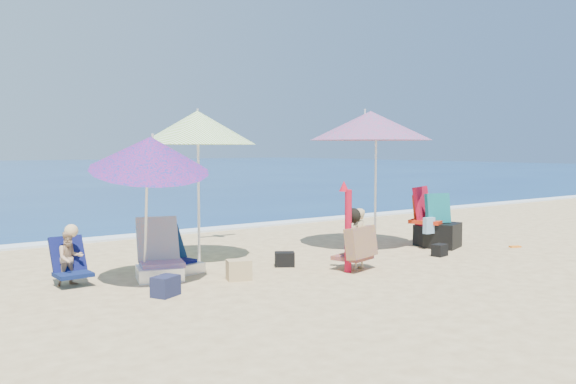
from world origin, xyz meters
TOP-DOWN VIEW (x-y plane):
  - ground at (0.00, 0.00)m, footprint 120.00×120.00m
  - foam at (0.00, 5.10)m, footprint 120.00×0.50m
  - umbrella_turquoise at (1.76, 1.39)m, footprint 2.78×2.78m
  - umbrella_striped at (-1.28, 1.98)m, footprint 2.14×2.14m
  - umbrella_blue at (-2.52, 0.91)m, footprint 1.84×1.88m
  - furled_umbrella at (0.06, 0.07)m, footprint 0.17×0.18m
  - chair_navy at (-1.88, 1.46)m, footprint 0.62×0.70m
  - chair_rainbow at (-2.25, 1.26)m, footprint 0.78×0.87m
  - camp_chair_left at (2.83, 0.76)m, footprint 0.87×0.94m
  - camp_chair_right at (2.81, 0.88)m, footprint 0.78×0.66m
  - person_center at (0.28, 0.09)m, footprint 0.65×0.63m
  - person_left at (-3.35, 1.55)m, footprint 0.44×0.55m
  - bag_navy_a at (-2.62, 0.30)m, footprint 0.38×0.34m
  - bag_black_a at (-0.40, 0.94)m, footprint 0.36×0.33m
  - bag_tan at (-1.45, 0.54)m, footprint 0.37×0.32m
  - bag_navy_b at (3.41, 1.26)m, footprint 0.47×0.36m
  - bag_black_b at (2.13, 0.14)m, footprint 0.28×0.22m
  - orange_item at (3.89, -0.08)m, footprint 0.22×0.16m

SIDE VIEW (x-z plane):
  - ground at x=0.00m, z-range 0.00..0.00m
  - orange_item at x=3.89m, z-range 0.00..0.03m
  - foam at x=0.00m, z-range 0.00..0.04m
  - bag_black_b at x=2.13m, z-range 0.00..0.19m
  - bag_black_a at x=-0.40m, z-range 0.00..0.21m
  - bag_navy_a at x=-2.62m, z-range 0.00..0.24m
  - bag_tan at x=-1.45m, z-range 0.00..0.27m
  - bag_navy_b at x=3.41m, z-range 0.00..0.34m
  - chair_navy at x=-1.88m, z-range -0.15..0.50m
  - chair_rainbow at x=-2.25m, z-range -0.19..0.62m
  - camp_chair_left at x=2.83m, z-range -0.21..0.85m
  - camp_chair_right at x=2.81m, z-range -0.13..0.83m
  - person_left at x=-3.35m, z-range -0.04..0.75m
  - person_center at x=0.28m, z-range -0.01..0.89m
  - furled_umbrella at x=0.06m, z-range 0.06..1.36m
  - umbrella_blue at x=-2.52m, z-range 0.66..2.71m
  - umbrella_striped at x=-1.28m, z-range 0.88..3.24m
  - umbrella_turquoise at x=1.76m, z-range 0.92..3.35m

